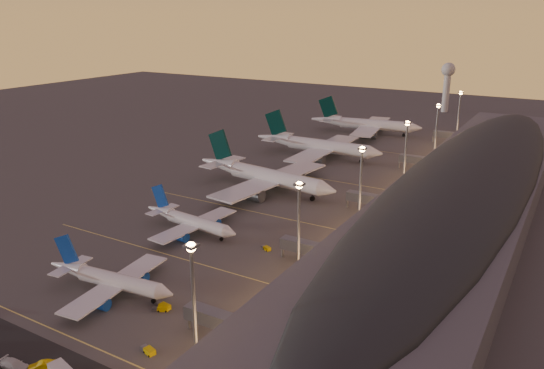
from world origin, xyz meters
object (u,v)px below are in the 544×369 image
at_px(airliner_narrow_south, 109,279).
at_px(service_van_e, 15,365).
at_px(airliner_wide_far, 365,124).
at_px(baggage_tug_b, 163,306).
at_px(baggage_tug_c, 266,248).
at_px(airliner_narrow_north, 190,221).
at_px(airliner_wide_mid, 317,146).
at_px(baggage_tug_d, 161,309).
at_px(airliner_wide_near, 264,176).
at_px(baggage_tug_a, 148,350).
at_px(service_van_d, 42,366).
at_px(radar_tower, 447,79).

bearing_deg(airliner_narrow_south, service_van_e, -84.13).
xyz_separation_m(airliner_wide_far, baggage_tug_b, (27.66, -195.88, -4.54)).
relative_size(airliner_narrow_south, baggage_tug_c, 10.31).
distance_m(airliner_narrow_north, baggage_tug_c, 26.95).
distance_m(airliner_wide_mid, baggage_tug_d, 141.49).
height_order(airliner_wide_mid, airliner_wide_far, airliner_wide_mid).
xyz_separation_m(airliner_wide_near, baggage_tug_c, (28.76, -45.87, -4.78)).
relative_size(airliner_wide_near, baggage_tug_a, 16.49).
relative_size(airliner_narrow_south, service_van_d, 7.33).
height_order(airliner_narrow_south, baggage_tug_b, airliner_narrow_south).
bearing_deg(service_van_d, airliner_wide_far, 137.00).
xyz_separation_m(airliner_wide_mid, baggage_tug_c, (32.41, -99.02, -4.76)).
height_order(airliner_wide_near, baggage_tug_c, airliner_wide_near).
height_order(baggage_tug_b, service_van_d, service_van_d).
bearing_deg(airliner_narrow_north, airliner_wide_near, 97.40).
distance_m(radar_tower, baggage_tug_b, 287.70).
bearing_deg(airliner_narrow_south, airliner_wide_far, 87.01).
bearing_deg(baggage_tug_d, baggage_tug_b, 72.68).
bearing_deg(airliner_narrow_south, baggage_tug_c, 56.99).
relative_size(radar_tower, baggage_tug_a, 8.45).
bearing_deg(baggage_tug_c, airliner_wide_mid, 132.67).
xyz_separation_m(airliner_narrow_south, service_van_d, (10.92, -27.15, -2.51)).
bearing_deg(service_van_e, baggage_tug_a, -52.45).
xyz_separation_m(radar_tower, baggage_tug_b, (6.00, -286.85, -21.34)).
bearing_deg(airliner_narrow_south, baggage_tug_b, -3.61).
bearing_deg(service_van_e, baggage_tug_b, -22.11).
relative_size(service_van_d, service_van_e, 0.81).
bearing_deg(baggage_tug_a, baggage_tug_c, 110.18).
bearing_deg(airliner_wide_mid, baggage_tug_b, -78.65).
xyz_separation_m(airliner_wide_near, service_van_d, (20.05, -112.27, -4.42)).
distance_m(airliner_wide_far, baggage_tug_d, 198.86).
xyz_separation_m(airliner_wide_far, baggage_tug_d, (27.83, -196.85, -4.60)).
bearing_deg(airliner_wide_near, airliner_wide_far, 98.49).
relative_size(baggage_tug_a, baggage_tug_c, 1.10).
relative_size(airliner_wide_near, radar_tower, 1.95).
height_order(airliner_narrow_south, radar_tower, radar_tower).
bearing_deg(service_van_d, baggage_tug_b, 121.24).
relative_size(airliner_wide_mid, radar_tower, 1.94).
distance_m(airliner_wide_far, baggage_tug_b, 197.88).
distance_m(airliner_narrow_north, airliner_wide_mid, 99.61).
xyz_separation_m(airliner_wide_mid, baggage_tug_d, (28.76, -138.46, -4.73)).
relative_size(airliner_narrow_north, airliner_wide_near, 0.57).
bearing_deg(airliner_narrow_south, baggage_tug_d, -7.10).
xyz_separation_m(airliner_wide_far, baggage_tug_c, (31.48, -157.41, -4.63)).
xyz_separation_m(airliner_narrow_south, airliner_narrow_north, (-7.15, 38.84, -0.00)).
distance_m(airliner_wide_near, airliner_wide_mid, 53.28).
bearing_deg(airliner_wide_mid, airliner_wide_far, 88.69).
xyz_separation_m(baggage_tug_c, service_van_e, (-13.20, -68.81, 0.43)).
height_order(service_van_d, service_van_e, service_van_e).
relative_size(airliner_narrow_north, baggage_tug_d, 9.75).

